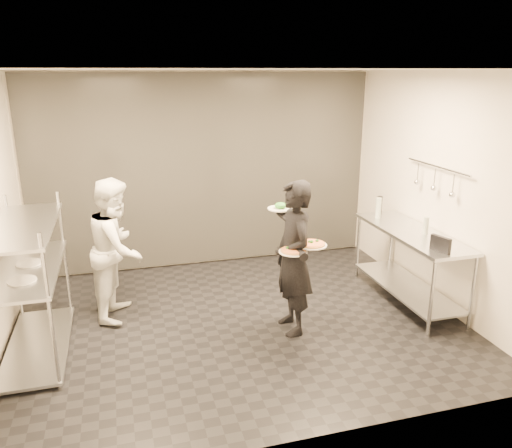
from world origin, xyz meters
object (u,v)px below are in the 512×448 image
object	(u,v)px
salad_plate	(281,207)
bottle_green	(378,208)
pizza_plate_far	(312,244)
prep_counter	(410,254)
bottle_dark	(379,205)
bottle_clear	(426,226)
pizza_plate_near	(293,251)
waiter	(293,258)
chef	(117,248)
pos_monitor	(440,244)
pass_rack	(30,282)

from	to	relation	value
salad_plate	bottle_green	bearing A→B (deg)	23.36
pizza_plate_far	prep_counter	bearing A→B (deg)	17.67
bottle_dark	bottle_clear	bearing A→B (deg)	-83.52
prep_counter	bottle_green	world-z (taller)	bottle_green
pizza_plate_near	bottle_green	distance (m)	1.97
waiter	bottle_dark	bearing A→B (deg)	122.68
bottle_clear	chef	bearing A→B (deg)	168.22
prep_counter	salad_plate	distance (m)	1.86
waiter	pizza_plate_far	bearing A→B (deg)	38.07
prep_counter	bottle_green	distance (m)	0.78
chef	bottle_clear	distance (m)	3.64
pos_monitor	bottle_green	world-z (taller)	bottle_green
prep_counter	pizza_plate_near	distance (m)	1.83
pos_monitor	pass_rack	bearing A→B (deg)	153.60
bottle_dark	bottle_green	bearing A→B (deg)	-123.34
prep_counter	chef	bearing A→B (deg)	170.14
pass_rack	pizza_plate_far	bearing A→B (deg)	-9.58
prep_counter	salad_plate	world-z (taller)	salad_plate
pizza_plate_near	pos_monitor	distance (m)	1.61
prep_counter	pizza_plate_near	bearing A→B (deg)	-163.56
chef	salad_plate	size ratio (longest dim) A/B	5.81
chef	bottle_clear	size ratio (longest dim) A/B	7.92
waiter	bottle_green	size ratio (longest dim) A/B	6.30
bottle_green	chef	bearing A→B (deg)	-179.45
waiter	bottle_dark	world-z (taller)	waiter
pizza_plate_near	bottle_dark	bearing A→B (deg)	37.19
bottle_green	prep_counter	bearing A→B (deg)	-79.79
pass_rack	salad_plate	bearing A→B (deg)	-1.11
pass_rack	pos_monitor	bearing A→B (deg)	-9.67
pass_rack	chef	bearing A→B (deg)	35.23
prep_counter	pizza_plate_near	xyz separation A→B (m)	(-1.72, -0.51, 0.39)
salad_plate	pos_monitor	xyz separation A→B (m)	(1.59, -0.67, -0.36)
salad_plate	bottle_clear	size ratio (longest dim) A/B	1.36
waiter	bottle_clear	size ratio (longest dim) A/B	8.18
bottle_green	pizza_plate_far	bearing A→B (deg)	-141.26
pos_monitor	waiter	bearing A→B (deg)	148.17
bottle_clear	pizza_plate_far	bearing A→B (deg)	-167.93
prep_counter	bottle_clear	world-z (taller)	bottle_clear
pizza_plate_far	bottle_green	size ratio (longest dim) A/B	1.17
pass_rack	chef	xyz separation A→B (m)	(0.86, 0.61, 0.06)
waiter	bottle_green	xyz separation A→B (m)	(1.53, 0.94, 0.20)
bottle_green	bottle_clear	bearing A→B (deg)	-75.32
salad_plate	pos_monitor	world-z (taller)	salad_plate
waiter	salad_plate	bearing A→B (deg)	-166.61
bottle_green	bottle_dark	size ratio (longest dim) A/B	1.09
pass_rack	waiter	size ratio (longest dim) A/B	0.94
prep_counter	waiter	world-z (taller)	waiter
pizza_plate_far	pos_monitor	distance (m)	1.41
prep_counter	pos_monitor	size ratio (longest dim) A/B	7.49
prep_counter	bottle_green	xyz separation A→B (m)	(-0.11, 0.64, 0.43)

